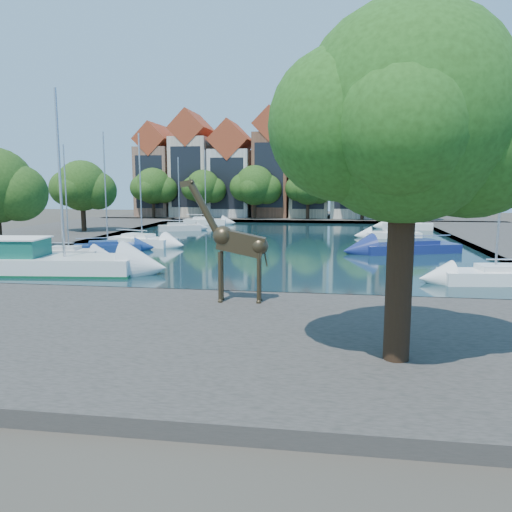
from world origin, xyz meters
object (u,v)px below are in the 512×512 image
Objects in this scene: giraffe_statue at (234,242)px; sailboat_left_a at (69,251)px; plane_tree at (410,122)px; motorsailer at (37,260)px; sailboat_right_a at (495,273)px.

sailboat_left_a is (-16.09, 14.28, -2.68)m from giraffe_statue.
plane_tree is 1.22× the size of sailboat_left_a.
plane_tree is 0.86× the size of motorsailer.
sailboat_left_a reaches higher than giraffe_statue.
sailboat_left_a is at bearing 103.06° from motorsailer.
sailboat_right_a is at bearing -11.17° from sailboat_left_a.
sailboat_left_a is at bearing 168.83° from sailboat_right_a.
giraffe_statue is at bearing -41.59° from sailboat_left_a.
motorsailer reaches higher than sailboat_left_a.
motorsailer is (-14.50, 7.42, -2.27)m from giraffe_statue.
giraffe_statue is 0.45× the size of sailboat_right_a.
giraffe_statue is 0.45× the size of motorsailer.
sailboat_left_a is 30.58m from sailboat_right_a.
motorsailer is at bearing 146.09° from plane_tree.
giraffe_statue is at bearing -27.09° from motorsailer.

